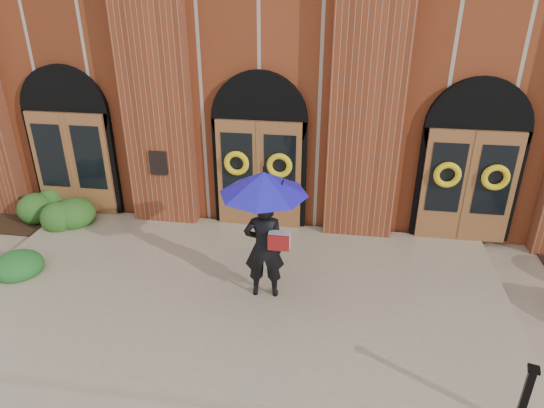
# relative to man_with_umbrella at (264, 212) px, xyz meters

# --- Properties ---
(ground) EXTENTS (90.00, 90.00, 0.00)m
(ground) POSITION_rel_man_with_umbrella_xyz_m (-0.57, -0.05, -1.84)
(ground) COLOR tan
(ground) RESTS_ON ground
(landing) EXTENTS (10.00, 5.30, 0.15)m
(landing) POSITION_rel_man_with_umbrella_xyz_m (-0.57, 0.10, -1.77)
(landing) COLOR tan
(landing) RESTS_ON ground
(church_building) EXTENTS (16.20, 12.53, 7.00)m
(church_building) POSITION_rel_man_with_umbrella_xyz_m (-0.57, 8.74, 1.66)
(church_building) COLOR maroon
(church_building) RESTS_ON ground
(man_with_umbrella) EXTENTS (1.69, 1.69, 2.42)m
(man_with_umbrella) POSITION_rel_man_with_umbrella_xyz_m (0.00, 0.00, 0.00)
(man_with_umbrella) COLOR black
(man_with_umbrella) RESTS_ON landing
(metal_post) EXTENTS (0.17, 0.17, 1.03)m
(metal_post) POSITION_rel_man_with_umbrella_xyz_m (3.73, -2.40, -1.15)
(metal_post) COLOR black
(metal_post) RESTS_ON landing
(hedge_wall_left) EXTENTS (2.73, 1.09, 0.70)m
(hedge_wall_left) POSITION_rel_man_with_umbrella_xyz_m (-6.20, 2.15, -1.49)
(hedge_wall_left) COLOR #27511B
(hedge_wall_left) RESTS_ON ground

